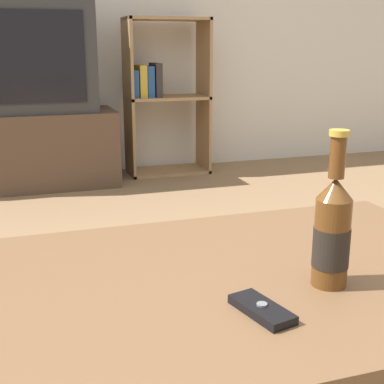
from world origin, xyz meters
name	(u,v)px	position (x,y,z in m)	size (l,w,h in m)	color
coffee_table	(212,316)	(0.00, 0.00, 0.41)	(1.11, 0.66, 0.49)	brown
tv_stand	(32,149)	(-0.24, 2.71, 0.24)	(1.07, 0.48, 0.48)	#4C3828
television	(24,56)	(-0.24, 2.71, 0.82)	(0.84, 0.43, 0.68)	#2D2D2D
bookshelf	(162,94)	(0.66, 2.81, 0.56)	(0.56, 0.30, 1.07)	#99754C
beer_bottle	(332,232)	(0.18, -0.09, 0.58)	(0.06, 0.06, 0.27)	#563314
cell_phone	(262,309)	(0.03, -0.15, 0.49)	(0.07, 0.12, 0.02)	black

